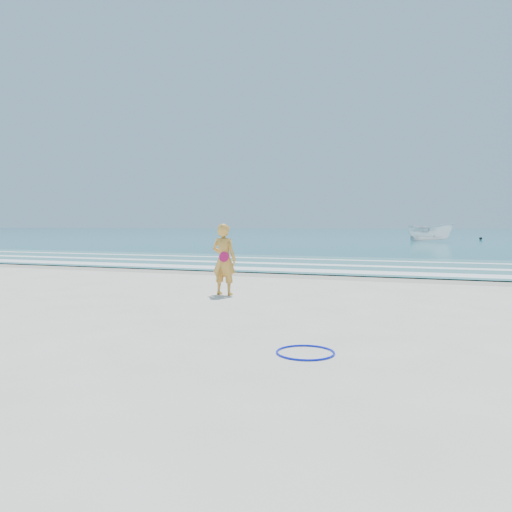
% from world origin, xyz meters
% --- Properties ---
extents(ground, '(400.00, 400.00, 0.00)m').
position_xyz_m(ground, '(0.00, 0.00, 0.00)').
color(ground, silver).
rests_on(ground, ground).
extents(wet_sand, '(400.00, 2.40, 0.00)m').
position_xyz_m(wet_sand, '(0.00, 9.00, 0.00)').
color(wet_sand, '#B2A893').
rests_on(wet_sand, ground).
extents(ocean, '(400.00, 190.00, 0.04)m').
position_xyz_m(ocean, '(0.00, 105.00, 0.02)').
color(ocean, '#19727F').
rests_on(ocean, ground).
extents(shallow, '(400.00, 10.00, 0.01)m').
position_xyz_m(shallow, '(0.00, 14.00, 0.04)').
color(shallow, '#59B7AD').
rests_on(shallow, ocean).
extents(foam_near, '(400.00, 1.40, 0.01)m').
position_xyz_m(foam_near, '(0.00, 10.30, 0.05)').
color(foam_near, white).
rests_on(foam_near, shallow).
extents(foam_mid, '(400.00, 0.90, 0.01)m').
position_xyz_m(foam_mid, '(0.00, 13.20, 0.05)').
color(foam_mid, white).
rests_on(foam_mid, shallow).
extents(foam_far, '(400.00, 0.60, 0.01)m').
position_xyz_m(foam_far, '(0.00, 16.50, 0.05)').
color(foam_far, white).
rests_on(foam_far, shallow).
extents(hoop, '(0.87, 0.87, 0.03)m').
position_xyz_m(hoop, '(3.11, -1.78, 0.02)').
color(hoop, '#0B1AD7').
rests_on(hoop, ground).
extents(boat, '(5.37, 3.83, 1.95)m').
position_xyz_m(boat, '(4.10, 46.48, 1.01)').
color(boat, white).
rests_on(boat, ocean).
extents(buoy, '(0.34, 0.34, 0.34)m').
position_xyz_m(buoy, '(9.60, 54.91, 0.21)').
color(buoy, black).
rests_on(buoy, ocean).
extents(woman, '(0.73, 0.53, 1.88)m').
position_xyz_m(woman, '(-0.40, 3.30, 0.94)').
color(woman, gold).
rests_on(woman, ground).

